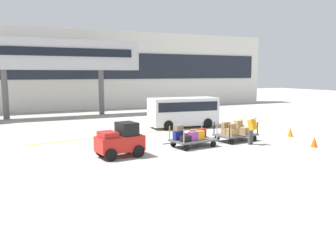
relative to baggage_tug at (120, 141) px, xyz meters
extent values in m
plane|color=#9E9B91|center=(3.68, -2.73, -0.75)|extent=(120.00, 120.00, 0.00)
cube|color=yellow|center=(5.64, 5.82, -0.75)|extent=(18.87, 2.41, 0.01)
cube|color=silver|center=(3.68, 23.27, 3.44)|extent=(45.14, 2.40, 8.39)
cube|color=#1E232D|center=(3.68, 22.02, 3.86)|extent=(42.89, 0.12, 2.80)
cube|color=#B7B7BC|center=(-0.23, 17.27, 4.67)|extent=(14.89, 2.20, 2.60)
cube|color=black|center=(-0.23, 16.13, 4.87)|extent=(13.41, 0.08, 0.70)
cylinder|color=#59595B|center=(-4.33, 17.27, 1.31)|extent=(0.50, 0.50, 4.12)
cylinder|color=#59595B|center=(3.87, 17.27, 1.31)|extent=(0.50, 0.50, 4.12)
cube|color=red|center=(-0.03, 0.00, -0.12)|extent=(2.22, 1.34, 0.70)
cube|color=black|center=(0.33, 0.04, 0.53)|extent=(0.91, 1.08, 0.60)
cube|color=#A51B16|center=(-0.61, -0.07, 0.35)|extent=(0.81, 1.01, 0.24)
cylinder|color=black|center=(-0.77, 0.43, -0.47)|extent=(0.58, 0.25, 0.56)
cylinder|color=black|center=(-0.65, -0.60, -0.47)|extent=(0.58, 0.25, 0.56)
cylinder|color=black|center=(0.58, 0.60, -0.47)|extent=(0.58, 0.25, 0.56)
cylinder|color=black|center=(0.71, -0.44, -0.47)|extent=(0.58, 0.25, 0.56)
cube|color=#4C4C4F|center=(4.14, 0.50, -0.39)|extent=(2.45, 1.66, 0.08)
cylinder|color=gray|center=(3.01, 1.01, 0.00)|extent=(0.06, 0.06, 0.70)
cylinder|color=gray|center=(3.16, -0.27, 0.00)|extent=(0.06, 0.06, 0.70)
cylinder|color=gray|center=(5.11, 1.26, 0.00)|extent=(0.06, 0.06, 0.70)
cylinder|color=gray|center=(5.26, -0.02, 0.00)|extent=(0.06, 0.06, 0.70)
cylinder|color=black|center=(3.21, 0.98, -0.59)|extent=(0.33, 0.14, 0.32)
cylinder|color=black|center=(3.35, -0.20, -0.59)|extent=(0.33, 0.14, 0.32)
cylinder|color=black|center=(4.92, 1.19, -0.59)|extent=(0.33, 0.14, 0.32)
cylinder|color=black|center=(5.06, 0.01, -0.59)|extent=(0.33, 0.14, 0.32)
cylinder|color=#333333|center=(2.65, 0.32, -0.41)|extent=(0.70, 0.13, 0.05)
cube|color=navy|center=(3.34, 0.68, -0.11)|extent=(0.59, 0.35, 0.48)
cube|color=black|center=(3.45, 0.09, -0.20)|extent=(0.58, 0.44, 0.30)
cube|color=red|center=(3.82, 0.79, -0.21)|extent=(0.46, 0.32, 0.29)
cube|color=#8C338C|center=(3.95, 0.17, -0.12)|extent=(0.55, 0.39, 0.46)
cube|color=#726651|center=(4.38, 0.83, -0.12)|extent=(0.47, 0.36, 0.46)
cube|color=orange|center=(4.39, 0.25, -0.12)|extent=(0.48, 0.36, 0.47)
cube|color=red|center=(4.84, 0.91, -0.13)|extent=(0.59, 0.39, 0.45)
cube|color=#726651|center=(3.34, 0.68, 0.28)|extent=(0.53, 0.44, 0.30)
cube|color=#4C4C4F|center=(7.12, 0.85, -0.39)|extent=(2.45, 1.66, 0.08)
cylinder|color=black|center=(5.99, 1.37, 0.00)|extent=(0.06, 0.06, 0.70)
cylinder|color=black|center=(6.14, 0.09, 0.00)|extent=(0.06, 0.06, 0.70)
cylinder|color=black|center=(8.09, 1.62, 0.00)|extent=(0.06, 0.06, 0.70)
cylinder|color=black|center=(8.24, 0.34, 0.00)|extent=(0.06, 0.06, 0.70)
cylinder|color=black|center=(6.19, 1.34, -0.59)|extent=(0.33, 0.14, 0.32)
cylinder|color=black|center=(6.33, 0.16, -0.59)|extent=(0.33, 0.14, 0.32)
cylinder|color=black|center=(7.90, 1.55, -0.59)|extent=(0.33, 0.14, 0.32)
cylinder|color=black|center=(8.04, 0.37, -0.59)|extent=(0.33, 0.14, 0.32)
cylinder|color=#333333|center=(5.63, 0.68, -0.41)|extent=(0.70, 0.13, 0.05)
cube|color=#9E7A4C|center=(6.62, 1.10, -0.17)|extent=(0.44, 0.45, 0.37)
cube|color=#A87F4C|center=(6.64, 0.52, -0.16)|extent=(0.54, 0.52, 0.39)
cube|color=tan|center=(7.57, 1.24, -0.13)|extent=(0.57, 0.58, 0.45)
cube|color=#9E7A4C|center=(7.63, 0.65, -0.16)|extent=(0.60, 0.51, 0.39)
cube|color=olive|center=(6.62, 1.10, 0.18)|extent=(0.47, 0.27, 0.31)
cube|color=olive|center=(6.64, 0.52, 0.17)|extent=(0.36, 0.31, 0.27)
cube|color=tan|center=(7.57, 1.24, 0.23)|extent=(0.44, 0.37, 0.27)
cylinder|color=#4C4C4C|center=(7.15, -0.31, -0.34)|extent=(0.16, 0.16, 0.82)
cylinder|color=#4C4C4C|center=(7.35, -0.26, -0.34)|extent=(0.16, 0.16, 0.82)
cube|color=orange|center=(7.28, -0.38, 0.33)|extent=(0.49, 0.50, 0.61)
sphere|color=beige|center=(7.30, -0.50, 0.70)|extent=(0.22, 0.22, 0.22)
cube|color=silver|center=(6.91, 6.79, 0.39)|extent=(4.94, 2.29, 1.90)
cube|color=black|center=(6.91, 6.79, 0.79)|extent=(4.56, 2.30, 0.64)
cylinder|color=black|center=(5.36, 6.04, -0.41)|extent=(0.70, 0.29, 0.68)
cylinder|color=black|center=(8.32, 5.79, -0.41)|extent=(0.70, 0.29, 0.68)
cone|color=orange|center=(10.98, 0.58, -0.48)|extent=(0.36, 0.36, 0.55)
cone|color=#EA590F|center=(9.80, -2.31, -0.48)|extent=(0.36, 0.36, 0.55)
camera|label=1|loc=(-5.00, -15.34, 3.05)|focal=37.95mm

